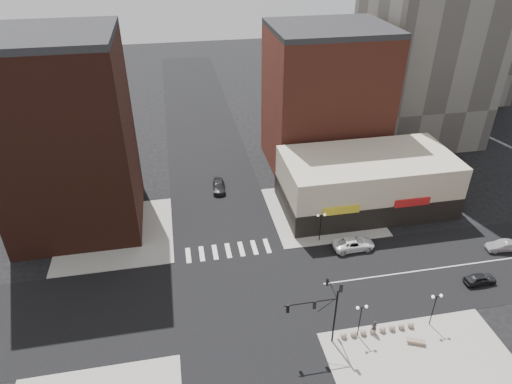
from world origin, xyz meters
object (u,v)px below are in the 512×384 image
object	(u,v)px
street_lamp_se_a	(361,313)
street_lamp_se_b	(435,302)
pedestrian	(374,327)
street_lamp_ne	(321,220)
dark_sedan_east	(480,279)
white_suv	(354,244)
traffic_signal	(325,305)
silver_sedan	(503,246)
stone_bench	(416,342)
dark_sedan_north	(219,186)

from	to	relation	value
street_lamp_se_a	street_lamp_se_b	distance (m)	8.00
street_lamp_se_b	pedestrian	size ratio (longest dim) A/B	2.46
street_lamp_se_b	pedestrian	bearing A→B (deg)	180.00
pedestrian	street_lamp_se_a	bearing A→B (deg)	-0.99
street_lamp_ne	dark_sedan_east	bearing A→B (deg)	-35.25
street_lamp_se_b	white_suv	size ratio (longest dim) A/B	0.77
dark_sedan_east	white_suv	bearing A→B (deg)	52.87
traffic_signal	street_lamp_se_b	distance (m)	11.88
street_lamp_se_a	pedestrian	world-z (taller)	street_lamp_se_a
street_lamp_se_a	silver_sedan	xyz separation A→B (m)	(23.42, 9.69, -2.62)
street_lamp_se_b	stone_bench	bearing A→B (deg)	-142.06
dark_sedan_east	street_lamp_ne	bearing A→B (deg)	53.91
white_suv	street_lamp_ne	bearing A→B (deg)	56.76
dark_sedan_east	stone_bench	xyz separation A→B (m)	(-11.57, -6.78, -0.30)
street_lamp_se_a	silver_sedan	size ratio (longest dim) A/B	1.03
pedestrian	street_lamp_ne	bearing A→B (deg)	-88.49
silver_sedan	pedestrian	distance (m)	23.78
pedestrian	street_lamp_se_b	bearing A→B (deg)	179.01
street_lamp_se_b	stone_bench	size ratio (longest dim) A/B	2.24
silver_sedan	dark_sedan_north	xyz separation A→B (m)	(-33.90, 21.58, -0.00)
pedestrian	silver_sedan	bearing A→B (deg)	-156.96
silver_sedan	dark_sedan_north	distance (m)	40.18
street_lamp_ne	silver_sedan	world-z (taller)	street_lamp_ne
pedestrian	traffic_signal	bearing A→B (deg)	-2.77
pedestrian	stone_bench	bearing A→B (deg)	149.88
dark_sedan_north	stone_bench	bearing A→B (deg)	-60.63
white_suv	silver_sedan	xyz separation A→B (m)	(18.61, -3.95, -0.08)
white_suv	dark_sedan_north	xyz separation A→B (m)	(-15.29, 17.63, -0.08)
white_suv	pedestrian	distance (m)	13.99
street_lamp_se_a	street_lamp_se_b	bearing A→B (deg)	0.00
silver_sedan	dark_sedan_north	world-z (taller)	silver_sedan
street_lamp_se_a	silver_sedan	bearing A→B (deg)	22.47
traffic_signal	pedestrian	distance (m)	6.77
stone_bench	dark_sedan_north	bearing A→B (deg)	139.23
street_lamp_se_a	stone_bench	xyz separation A→B (m)	(5.37, -2.05, -2.95)
street_lamp_se_b	dark_sedan_east	xyz separation A→B (m)	(8.95, 4.73, -2.65)
street_lamp_se_a	stone_bench	world-z (taller)	street_lamp_se_a
traffic_signal	stone_bench	xyz separation A→B (m)	(9.14, -2.22, -4.62)
white_suv	dark_sedan_north	bearing A→B (deg)	39.45
traffic_signal	street_lamp_ne	bearing A→B (deg)	73.25
street_lamp_se_b	silver_sedan	world-z (taller)	street_lamp_se_b
street_lamp_se_b	traffic_signal	bearing A→B (deg)	179.18
dark_sedan_east	silver_sedan	xyz separation A→B (m)	(6.47, 4.96, 0.03)
silver_sedan	pedestrian	size ratio (longest dim) A/B	2.40
street_lamp_se_b	street_lamp_ne	xyz separation A→B (m)	(-7.00, 16.00, 0.00)
traffic_signal	stone_bench	bearing A→B (deg)	-13.63
street_lamp_se_a	pedestrian	distance (m)	2.88
dark_sedan_north	stone_bench	size ratio (longest dim) A/B	2.46
silver_sedan	dark_sedan_east	bearing A→B (deg)	-46.43
street_lamp_se_a	stone_bench	distance (m)	6.46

